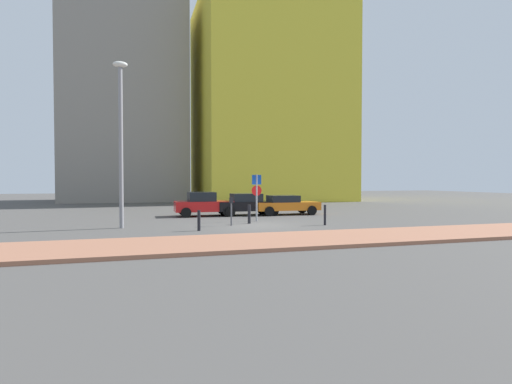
% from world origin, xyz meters
% --- Properties ---
extents(ground_plane, '(120.00, 120.00, 0.00)m').
position_xyz_m(ground_plane, '(0.00, 0.00, 0.00)').
color(ground_plane, '#4C4947').
extents(sidewalk_brick, '(40.00, 3.92, 0.14)m').
position_xyz_m(sidewalk_brick, '(0.00, -5.89, 0.07)').
color(sidewalk_brick, '#9E664C').
rests_on(sidewalk_brick, ground).
extents(parked_car_red, '(3.95, 2.05, 1.58)m').
position_xyz_m(parked_car_red, '(-1.71, 6.25, 0.79)').
color(parked_car_red, red).
rests_on(parked_car_red, ground).
extents(parked_car_black, '(4.37, 2.06, 1.46)m').
position_xyz_m(parked_car_black, '(1.26, 6.11, 0.75)').
color(parked_car_black, black).
rests_on(parked_car_black, ground).
extents(parked_car_orange, '(4.45, 2.03, 1.32)m').
position_xyz_m(parked_car_orange, '(3.81, 5.75, 0.70)').
color(parked_car_orange, orange).
rests_on(parked_car_orange, ground).
extents(parking_sign_post, '(0.60, 0.10, 2.69)m').
position_xyz_m(parking_sign_post, '(0.63, 2.08, 1.69)').
color(parking_sign_post, gray).
rests_on(parking_sign_post, ground).
extents(parking_meter, '(0.18, 0.14, 1.44)m').
position_xyz_m(parking_meter, '(-1.30, 0.19, 0.93)').
color(parking_meter, '#4C4C51').
rests_on(parking_meter, ground).
extents(street_lamp, '(0.70, 0.36, 8.12)m').
position_xyz_m(street_lamp, '(-6.71, 0.68, 4.70)').
color(street_lamp, gray).
rests_on(street_lamp, ground).
extents(traffic_bollard_near, '(0.15, 0.15, 0.96)m').
position_xyz_m(traffic_bollard_near, '(-3.23, -1.47, 0.48)').
color(traffic_bollard_near, black).
rests_on(traffic_bollard_near, ground).
extents(traffic_bollard_mid, '(0.13, 0.13, 1.07)m').
position_xyz_m(traffic_bollard_mid, '(3.46, -0.95, 0.53)').
color(traffic_bollard_mid, black).
rests_on(traffic_bollard_mid, ground).
extents(traffic_bollard_far, '(0.16, 0.16, 1.03)m').
position_xyz_m(traffic_bollard_far, '(-0.13, 0.93, 0.51)').
color(traffic_bollard_far, black).
rests_on(traffic_bollard_far, ground).
extents(building_colorful_midrise, '(16.58, 15.23, 23.56)m').
position_xyz_m(building_colorful_midrise, '(9.45, 26.76, 11.78)').
color(building_colorful_midrise, gold).
rests_on(building_colorful_midrise, ground).
extents(building_under_construction, '(13.39, 10.15, 24.47)m').
position_xyz_m(building_under_construction, '(-6.96, 29.16, 12.24)').
color(building_under_construction, gray).
rests_on(building_under_construction, ground).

